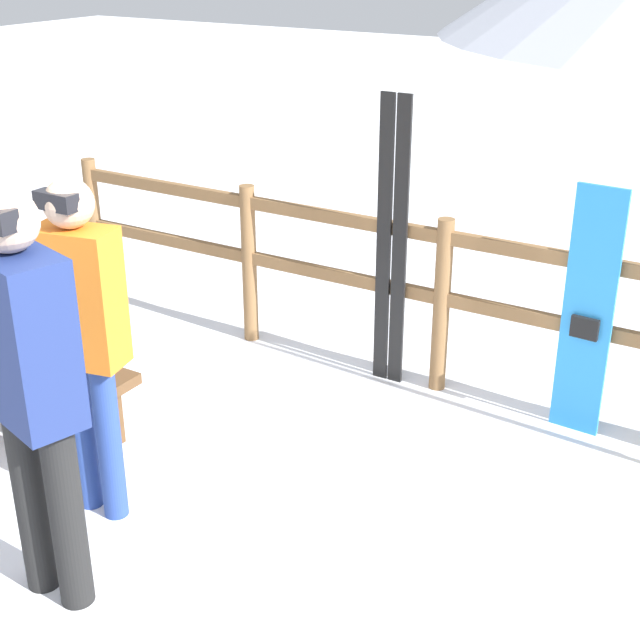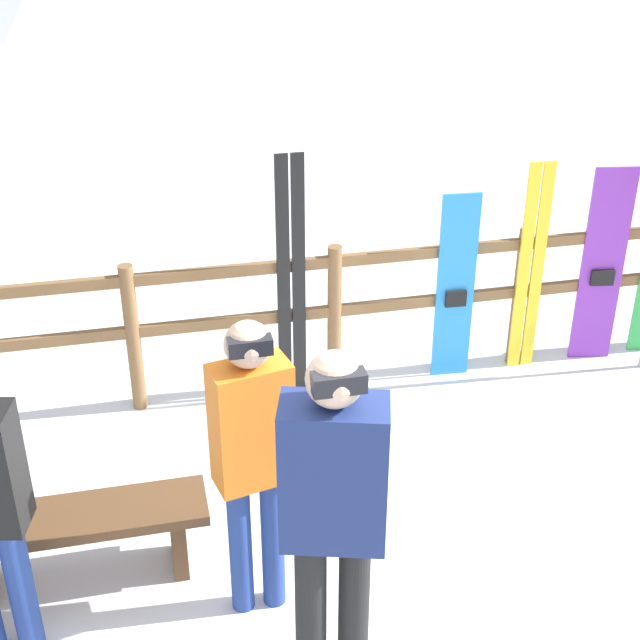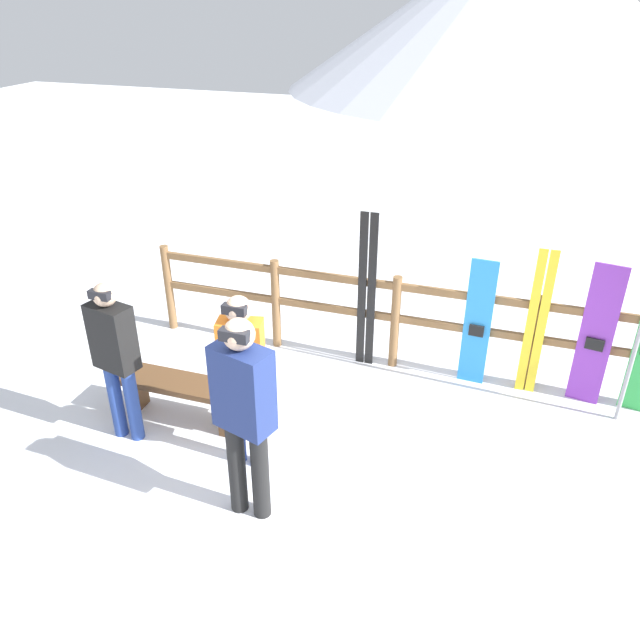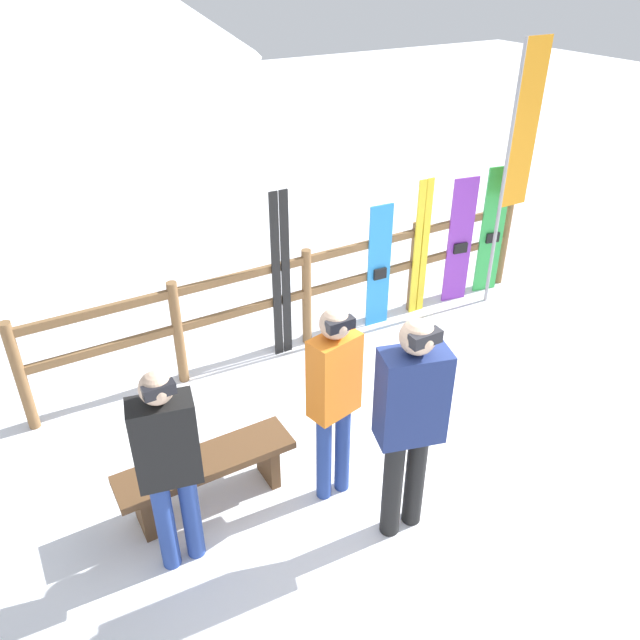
% 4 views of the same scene
% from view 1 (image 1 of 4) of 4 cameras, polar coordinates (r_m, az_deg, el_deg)
% --- Properties ---
extents(ground_plane, '(40.00, 40.00, 0.00)m').
position_cam_1_polar(ground_plane, '(4.05, -5.61, -16.70)').
color(ground_plane, white).
extents(fence, '(5.72, 0.10, 1.09)m').
position_cam_1_polar(fence, '(5.34, 7.84, 1.96)').
color(fence, brown).
rests_on(fence, ground).
extents(bench, '(1.35, 0.36, 0.45)m').
position_cam_1_polar(bench, '(5.24, -18.09, -3.40)').
color(bench, brown).
rests_on(bench, ground).
extents(person_navy, '(0.50, 0.36, 1.78)m').
position_cam_1_polar(person_navy, '(3.61, -18.08, -3.49)').
color(person_navy, black).
rests_on(person_navy, ground).
extents(person_orange, '(0.40, 0.27, 1.67)m').
position_cam_1_polar(person_orange, '(4.13, -14.94, -0.33)').
color(person_orange, navy).
rests_on(person_orange, ground).
extents(ski_pair_black, '(0.19, 0.02, 1.79)m').
position_cam_1_polar(ski_pair_black, '(5.33, 4.61, 4.80)').
color(ski_pair_black, black).
rests_on(ski_pair_black, ground).
extents(snowboard_blue, '(0.28, 0.07, 1.42)m').
position_cam_1_polar(snowboard_blue, '(5.02, 16.74, 0.31)').
color(snowboard_blue, '#288CE0').
rests_on(snowboard_blue, ground).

